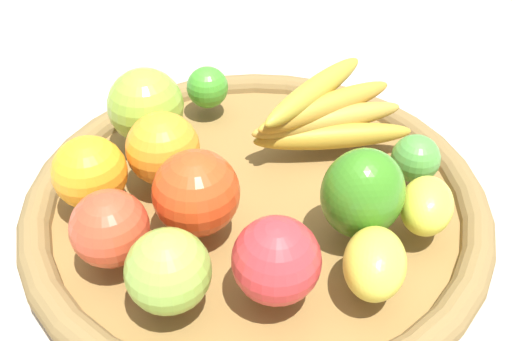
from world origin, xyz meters
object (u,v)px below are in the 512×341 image
lime_0 (416,159)px  lime_1 (207,87)px  apple_3 (146,106)px  apple_4 (195,192)px  orange_0 (90,172)px  banana_bunch (326,114)px  lemon_0 (426,206)px  apple_1 (168,271)px  apple_2 (110,228)px  apple_0 (276,260)px  bell_pepper (362,194)px  orange_1 (163,149)px  lemon_1 (375,263)px

lime_0 → lime_1: bearing=102.4°
apple_3 → apple_4: bearing=-110.7°
orange_0 → banana_bunch: bearing=-21.5°
apple_4 → lemon_0: (0.14, -0.15, -0.02)m
apple_1 → lime_0: (0.26, -0.05, -0.01)m
apple_2 → orange_0: bearing=68.6°
apple_4 → apple_0: 0.10m
bell_pepper → lemon_0: bell_pepper is taller
apple_4 → banana_bunch: apple_4 is taller
orange_0 → lime_1: orange_0 is taller
apple_0 → apple_2: 0.14m
lime_1 → lime_0: bearing=-77.6°
lime_0 → orange_0: 0.31m
apple_0 → apple_4: bearing=86.6°
bell_pepper → banana_bunch: 0.14m
bell_pepper → apple_0: bell_pepper is taller
lime_0 → lemon_0: same height
apple_4 → lime_0: (0.19, -0.10, -0.01)m
apple_1 → orange_0: size_ratio=0.98×
apple_0 → apple_3: 0.25m
orange_1 → lemon_1: bearing=-82.1°
bell_pepper → lemon_0: bearing=-14.9°
lime_1 → apple_4: bearing=-134.8°
bell_pepper → banana_bunch: bearing=77.0°
lemon_0 → lime_0: bearing=40.7°
bell_pepper → lime_1: 0.25m
bell_pepper → apple_3: size_ratio=1.06×
banana_bunch → lime_1: size_ratio=3.60×
apple_4 → orange_1: 0.08m
lemon_1 → lime_0: bearing=20.1°
banana_bunch → apple_0: bearing=-151.2°
apple_4 → apple_3: size_ratio=0.97×
banana_bunch → orange_1: bearing=156.7°
bell_pepper → apple_4: bearing=157.4°
banana_bunch → lime_1: bearing=107.8°
orange_0 → lemon_1: orange_0 is taller
apple_0 → apple_3: bearing=76.3°
apple_4 → orange_0: bearing=116.7°
lemon_1 → lime_1: bearing=73.6°
apple_2 → bell_pepper: bearing=-36.9°
orange_1 → lemon_0: size_ratio=1.14×
apple_2 → lime_1: bearing=29.0°
banana_bunch → orange_1: orange_1 is taller
apple_4 → lemon_1: size_ratio=1.14×
banana_bunch → lemon_0: bearing=-105.7°
orange_1 → apple_3: apple_3 is taller
apple_0 → lemon_1: 0.08m
apple_2 → lime_1: (0.21, 0.12, -0.01)m
apple_4 → lime_1: (0.14, 0.14, -0.01)m
orange_1 → lime_0: bearing=-45.6°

